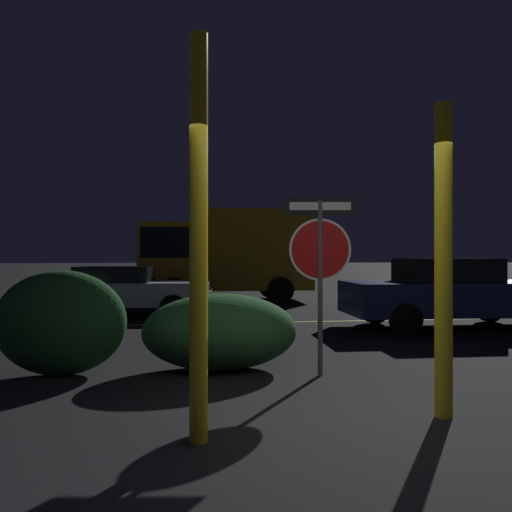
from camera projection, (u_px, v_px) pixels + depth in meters
ground_plane at (331, 432)px, 4.15m from camera, size 260.00×260.00×0.00m
road_center_stripe at (241, 323)px, 11.06m from camera, size 37.81×0.12×0.01m
stop_sign at (320, 249)px, 6.14m from camera, size 0.92×0.14×2.20m
yellow_pole_left at (199, 237)px, 3.94m from camera, size 0.15×0.15×3.23m
yellow_pole_right at (443, 260)px, 4.55m from camera, size 0.16×0.16×2.87m
hedge_bush_1 at (61, 323)px, 6.14m from camera, size 1.59×0.78×1.30m
hedge_bush_2 at (220, 332)px, 6.45m from camera, size 2.01×1.16×0.99m
passing_car_2 at (120, 290)px, 12.24m from camera, size 4.48×2.11×1.24m
passing_car_3 at (451, 293)px, 10.26m from camera, size 4.47×2.01×1.44m
delivery_truck at (224, 252)px, 16.61m from camera, size 5.61×2.41×3.00m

